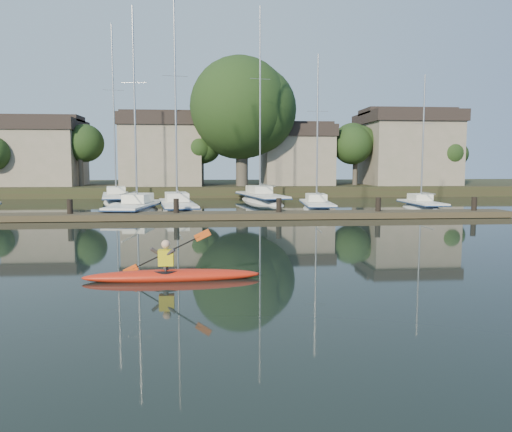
{
  "coord_description": "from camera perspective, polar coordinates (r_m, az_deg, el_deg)",
  "views": [
    {
      "loc": [
        -0.81,
        -15.06,
        3.19
      ],
      "look_at": [
        0.8,
        3.98,
        1.2
      ],
      "focal_mm": 35.0,
      "sensor_mm": 36.0,
      "label": 1
    }
  ],
  "objects": [
    {
      "name": "kayak",
      "position": [
        14.07,
        -9.67,
        -6.46
      ],
      "size": [
        4.91,
        0.97,
        1.56
      ],
      "rotation": [
        0.0,
        0.0,
        0.03
      ],
      "color": "red",
      "rests_on": "ground"
    },
    {
      "name": "sailboat_3",
      "position": [
        35.16,
        6.95,
        0.41
      ],
      "size": [
        2.47,
        7.48,
        11.86
      ],
      "rotation": [
        0.0,
        0.0,
        -0.07
      ],
      "color": "white",
      "rests_on": "ground"
    },
    {
      "name": "sailboat_4",
      "position": [
        37.44,
        18.39,
        0.5
      ],
      "size": [
        1.86,
        6.2,
        10.54
      ],
      "rotation": [
        0.0,
        0.0,
        -0.0
      ],
      "color": "white",
      "rests_on": "ground"
    },
    {
      "name": "sailboat_2",
      "position": [
        34.16,
        -8.95,
        0.19
      ],
      "size": [
        3.56,
        9.59,
        15.5
      ],
      "rotation": [
        0.0,
        0.0,
        0.15
      ],
      "color": "white",
      "rests_on": "ground"
    },
    {
      "name": "sailboat_6",
      "position": [
        42.44,
        0.58,
        1.36
      ],
      "size": [
        4.4,
        11.32,
        17.61
      ],
      "rotation": [
        0.0,
        0.0,
        0.19
      ],
      "color": "white",
      "rests_on": "ground"
    },
    {
      "name": "ground",
      "position": [
        15.41,
        -1.72,
        -6.0
      ],
      "size": [
        160.0,
        160.0,
        0.0
      ],
      "primitive_type": "plane",
      "color": "black",
      "rests_on": "ground"
    },
    {
      "name": "dock",
      "position": [
        29.22,
        -3.21,
        0.08
      ],
      "size": [
        34.0,
        2.0,
        1.8
      ],
      "color": "#473B28",
      "rests_on": "ground"
    },
    {
      "name": "sailboat_1",
      "position": [
        33.37,
        -13.52,
        -0.04
      ],
      "size": [
        3.41,
        9.07,
        14.48
      ],
      "rotation": [
        0.0,
        0.0,
        -0.14
      ],
      "color": "white",
      "rests_on": "ground"
    },
    {
      "name": "sailboat_5",
      "position": [
        43.6,
        -15.65,
        1.27
      ],
      "size": [
        4.12,
        9.91,
        15.99
      ],
      "rotation": [
        0.0,
        0.0,
        0.2
      ],
      "color": "white",
      "rests_on": "ground"
    },
    {
      "name": "shore",
      "position": [
        55.4,
        -2.33,
        5.99
      ],
      "size": [
        90.0,
        25.25,
        12.75
      ],
      "color": "#273319",
      "rests_on": "ground"
    }
  ]
}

